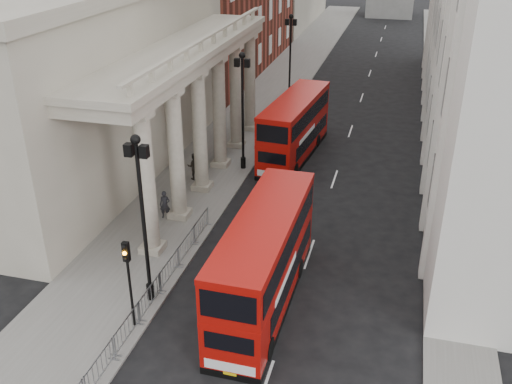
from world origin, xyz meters
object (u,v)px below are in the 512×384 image
Objects in this scene: lamp_post_north at (290,53)px; bus_far at (295,126)px; bus_near at (264,259)px; traffic_light at (128,269)px; lamp_post_south at (142,210)px; pedestrian_b at (194,166)px; pedestrian_a at (165,205)px; pedestrian_c at (221,148)px; lamp_post_mid at (243,104)px.

lamp_post_north reaches higher than bus_far.
traffic_light is at bearing -146.52° from bus_near.
pedestrian_b is (-2.73, 13.31, -3.84)m from lamp_post_south.
pedestrian_b is at bearing 80.17° from pedestrian_a.
bus_far is 13.10m from pedestrian_a.
traffic_light is 19.48m from pedestrian_c.
traffic_light is at bearing -87.16° from lamp_post_south.
lamp_post_mid is 16.00m from lamp_post_north.
lamp_post_north is 34.07m from traffic_light.
lamp_post_south is 0.78× the size of bus_near.
pedestrian_c is (-2.08, 17.22, -3.92)m from lamp_post_south.
lamp_post_south is 8.95m from pedestrian_a.
pedestrian_b is at bearing -135.47° from lamp_post_mid.
lamp_post_mid is at bearing 110.32° from bus_near.
lamp_post_mid reaches higher than traffic_light.
lamp_post_south and lamp_post_north have the same top height.
lamp_post_mid is 4.83× the size of pedestrian_a.
lamp_post_south is at bearing 92.84° from traffic_light.
bus_far is (3.03, 19.45, -2.54)m from lamp_post_south.
lamp_post_south is 0.78× the size of bus_far.
lamp_post_north is at bearing 90.00° from lamp_post_mid.
lamp_post_north is 4.78× the size of pedestrian_c.
lamp_post_north is at bearing 90.17° from traffic_light.
lamp_post_south reaches higher than bus_far.
bus_near is at bearing 102.50° from pedestrian_b.
bus_near is 5.61× the size of pedestrian_b.
bus_near is (5.24, -30.71, -2.52)m from lamp_post_north.
traffic_light is at bearing 79.42° from pedestrian_b.
bus_far is 6.15× the size of pedestrian_c.
bus_far is at bearing 26.42° from pedestrian_c.
pedestrian_b is at bearing -96.65° from pedestrian_c.
lamp_post_north is 13.16m from bus_far.
bus_far reaches higher than pedestrian_b.
pedestrian_a is at bearing 104.94° from traffic_light.
lamp_post_mid is 4.39× the size of pedestrian_b.
bus_near reaches higher than bus_far.
bus_far is at bearing 48.71° from lamp_post_mid.
traffic_light is 6.15m from bus_near.
pedestrian_c is (-2.08, -14.78, -3.92)m from lamp_post_north.
bus_near is (5.24, -14.71, -2.52)m from lamp_post_mid.
pedestrian_a is at bearing -89.54° from pedestrian_c.
pedestrian_a is (-2.48, 7.65, -3.93)m from lamp_post_south.
lamp_post_south is 1.93× the size of traffic_light.
bus_far is 5.73m from pedestrian_c.
lamp_post_mid reaches higher than bus_near.
lamp_post_mid is at bearing -27.61° from pedestrian_c.
pedestrian_b is at bearing 100.46° from traffic_light.
lamp_post_south reaches higher than pedestrian_b.
traffic_light is at bearing -80.68° from pedestrian_c.
lamp_post_south is 19.84m from bus_far.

